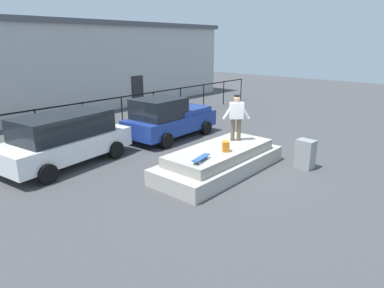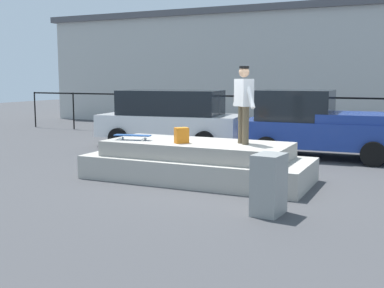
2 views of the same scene
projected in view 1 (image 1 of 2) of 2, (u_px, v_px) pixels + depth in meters
name	position (u px, v px, depth m)	size (l,w,h in m)	color
ground_plane	(229.00, 167.00, 11.95)	(60.00, 60.00, 0.00)	#424244
concrete_ledge	(220.00, 161.00, 11.44)	(4.95, 2.05, 0.85)	#ADA89E
skateboarder	(236.00, 114.00, 11.83)	(0.74, 0.77, 1.64)	brown
skateboard	(201.00, 158.00, 10.02)	(0.86, 0.37, 0.12)	#264C8C
backpack	(226.00, 146.00, 10.89)	(0.28, 0.20, 0.34)	orange
car_white_hatchback_near	(64.00, 138.00, 11.98)	(4.87, 2.66, 1.83)	white
car_blue_pickup_mid	(169.00, 118.00, 15.26)	(4.53, 2.31, 1.89)	navy
utility_box	(305.00, 154.00, 11.73)	(0.44, 0.60, 1.01)	gray
fence_row	(103.00, 108.00, 16.26)	(24.06, 0.06, 1.60)	black
warehouse_building	(29.00, 67.00, 20.44)	(28.72, 6.77, 5.45)	#B2B2AD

